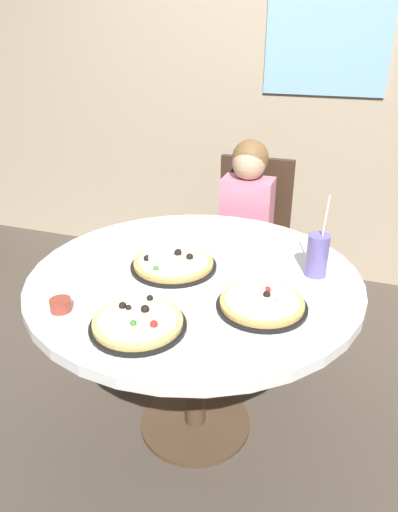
{
  "coord_description": "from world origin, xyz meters",
  "views": [
    {
      "loc": [
        0.53,
        -1.46,
        1.58
      ],
      "look_at": [
        0.0,
        0.05,
        0.8
      ],
      "focal_mm": 33.15,
      "sensor_mm": 36.0,
      "label": 1
    }
  ],
  "objects_px": {
    "soda_cup": "(317,255)",
    "diner_child": "(242,257)",
    "dining_table": "(195,296)",
    "sauce_bowl": "(61,305)",
    "pizza_veggie": "(138,323)",
    "pizza_cheese": "(173,264)",
    "pizza_pepperoni": "(262,304)",
    "chair_wooden": "(250,236)"
  },
  "relations": [
    {
      "from": "diner_child",
      "to": "soda_cup",
      "type": "relative_size",
      "value": 3.51
    },
    {
      "from": "diner_child",
      "to": "sauce_bowl",
      "type": "distance_m",
      "value": 1.19
    },
    {
      "from": "pizza_cheese",
      "to": "sauce_bowl",
      "type": "bearing_deg",
      "value": -119.73
    },
    {
      "from": "pizza_pepperoni",
      "to": "pizza_cheese",
      "type": "bearing_deg",
      "value": 155.72
    },
    {
      "from": "chair_wooden",
      "to": "diner_child",
      "type": "distance_m",
      "value": 0.19
    },
    {
      "from": "dining_table",
      "to": "sauce_bowl",
      "type": "distance_m",
      "value": 0.51
    },
    {
      "from": "pizza_veggie",
      "to": "soda_cup",
      "type": "height_order",
      "value": "soda_cup"
    },
    {
      "from": "chair_wooden",
      "to": "diner_child",
      "type": "xyz_separation_m",
      "value": [
        0.0,
        -0.18,
        -0.05
      ]
    },
    {
      "from": "dining_table",
      "to": "pizza_veggie",
      "type": "bearing_deg",
      "value": -96.39
    },
    {
      "from": "pizza_veggie",
      "to": "pizza_cheese",
      "type": "bearing_deg",
      "value": 96.93
    },
    {
      "from": "chair_wooden",
      "to": "pizza_pepperoni",
      "type": "height_order",
      "value": "chair_wooden"
    },
    {
      "from": "pizza_cheese",
      "to": "soda_cup",
      "type": "height_order",
      "value": "soda_cup"
    },
    {
      "from": "diner_child",
      "to": "dining_table",
      "type": "bearing_deg",
      "value": -90.07
    },
    {
      "from": "chair_wooden",
      "to": "sauce_bowl",
      "type": "relative_size",
      "value": 13.57
    },
    {
      "from": "dining_table",
      "to": "sauce_bowl",
      "type": "height_order",
      "value": "sauce_bowl"
    },
    {
      "from": "pizza_veggie",
      "to": "pizza_cheese",
      "type": "relative_size",
      "value": 0.91
    },
    {
      "from": "pizza_cheese",
      "to": "soda_cup",
      "type": "distance_m",
      "value": 0.54
    },
    {
      "from": "pizza_veggie",
      "to": "sauce_bowl",
      "type": "distance_m",
      "value": 0.28
    },
    {
      "from": "dining_table",
      "to": "pizza_pepperoni",
      "type": "relative_size",
      "value": 4.11
    },
    {
      "from": "chair_wooden",
      "to": "sauce_bowl",
      "type": "bearing_deg",
      "value": -103.95
    },
    {
      "from": "dining_table",
      "to": "chair_wooden",
      "type": "xyz_separation_m",
      "value": [
        -0.0,
        0.91,
        -0.12
      ]
    },
    {
      "from": "dining_table",
      "to": "soda_cup",
      "type": "distance_m",
      "value": 0.48
    },
    {
      "from": "chair_wooden",
      "to": "pizza_veggie",
      "type": "distance_m",
      "value": 1.32
    },
    {
      "from": "pizza_veggie",
      "to": "chair_wooden",
      "type": "bearing_deg",
      "value": 88.13
    },
    {
      "from": "soda_cup",
      "to": "diner_child",
      "type": "bearing_deg",
      "value": 125.74
    },
    {
      "from": "pizza_cheese",
      "to": "pizza_pepperoni",
      "type": "bearing_deg",
      "value": -24.28
    },
    {
      "from": "pizza_cheese",
      "to": "chair_wooden",
      "type": "bearing_deg",
      "value": 84.12
    },
    {
      "from": "pizza_pepperoni",
      "to": "soda_cup",
      "type": "height_order",
      "value": "soda_cup"
    },
    {
      "from": "soda_cup",
      "to": "pizza_cheese",
      "type": "bearing_deg",
      "value": -166.93
    },
    {
      "from": "pizza_pepperoni",
      "to": "chair_wooden",
      "type": "bearing_deg",
      "value": 105.24
    },
    {
      "from": "diner_child",
      "to": "pizza_cheese",
      "type": "bearing_deg",
      "value": -97.54
    },
    {
      "from": "diner_child",
      "to": "soda_cup",
      "type": "height_order",
      "value": "diner_child"
    },
    {
      "from": "chair_wooden",
      "to": "pizza_pepperoni",
      "type": "bearing_deg",
      "value": -74.76
    },
    {
      "from": "pizza_pepperoni",
      "to": "sauce_bowl",
      "type": "xyz_separation_m",
      "value": [
        -0.61,
        -0.23,
        0.0
      ]
    },
    {
      "from": "pizza_veggie",
      "to": "diner_child",
      "type": "bearing_deg",
      "value": 87.73
    },
    {
      "from": "pizza_pepperoni",
      "to": "sauce_bowl",
      "type": "bearing_deg",
      "value": -159.43
    },
    {
      "from": "dining_table",
      "to": "pizza_pepperoni",
      "type": "bearing_deg",
      "value": -27.86
    },
    {
      "from": "pizza_veggie",
      "to": "sauce_bowl",
      "type": "relative_size",
      "value": 4.29
    },
    {
      "from": "pizza_veggie",
      "to": "pizza_cheese",
      "type": "distance_m",
      "value": 0.41
    },
    {
      "from": "chair_wooden",
      "to": "pizza_cheese",
      "type": "height_order",
      "value": "chair_wooden"
    },
    {
      "from": "dining_table",
      "to": "pizza_veggie",
      "type": "height_order",
      "value": "pizza_veggie"
    },
    {
      "from": "diner_child",
      "to": "pizza_cheese",
      "type": "relative_size",
      "value": 3.28
    }
  ]
}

